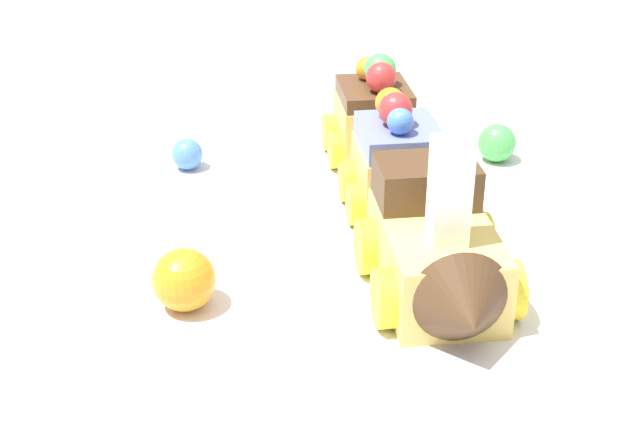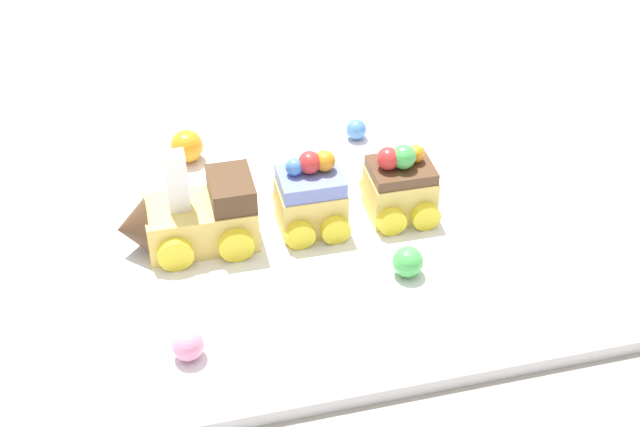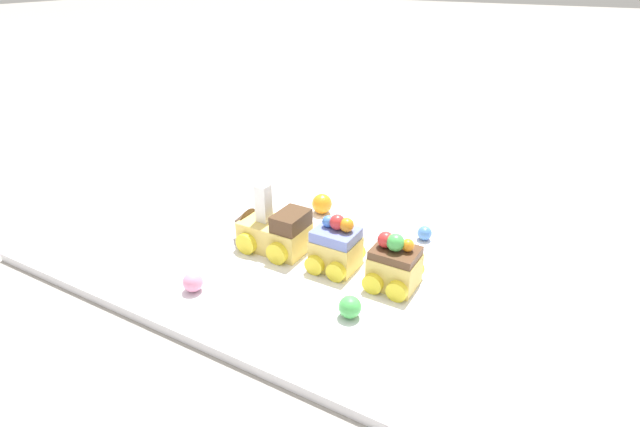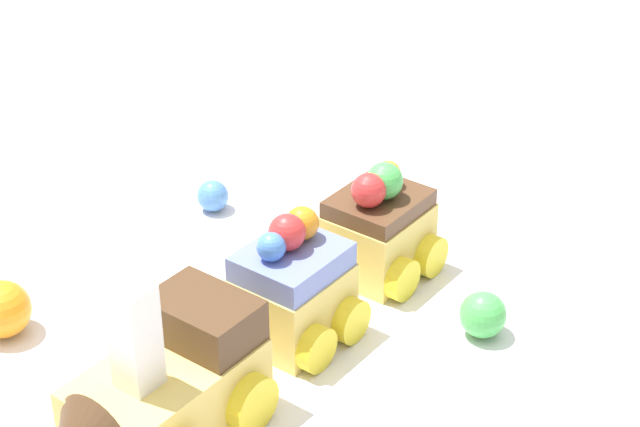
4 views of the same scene
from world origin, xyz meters
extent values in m
plane|color=gray|center=(0.00, 0.00, 0.00)|extent=(10.00, 10.00, 0.00)
cube|color=white|center=(0.00, 0.00, 0.01)|extent=(0.77, 0.44, 0.01)
cube|color=#EACC66|center=(0.07, 0.02, 0.03)|extent=(0.09, 0.05, 0.04)
cube|color=#4C331E|center=(0.04, 0.02, 0.06)|extent=(0.04, 0.05, 0.02)
cone|color=#4C331E|center=(0.12, 0.02, 0.04)|extent=(0.03, 0.05, 0.05)
cube|color=white|center=(0.08, 0.02, 0.06)|extent=(0.02, 0.02, 0.02)
cube|color=white|center=(0.08, 0.02, 0.08)|extent=(0.02, 0.02, 0.02)
cube|color=white|center=(0.08, 0.02, 0.09)|extent=(0.02, 0.02, 0.02)
cylinder|color=yellow|center=(0.09, -0.01, 0.03)|extent=(0.03, 0.01, 0.03)
cylinder|color=yellow|center=(0.09, 0.05, 0.03)|extent=(0.03, 0.01, 0.03)
cylinder|color=yellow|center=(0.04, -0.01, 0.03)|extent=(0.03, 0.01, 0.03)
cylinder|color=yellow|center=(0.04, 0.05, 0.03)|extent=(0.03, 0.01, 0.03)
cube|color=#EACC66|center=(-0.03, 0.02, 0.03)|extent=(0.06, 0.05, 0.04)
cube|color=#6B7AC6|center=(-0.03, 0.02, 0.06)|extent=(0.05, 0.05, 0.01)
sphere|color=orange|center=(-0.04, 0.02, 0.08)|extent=(0.02, 0.02, 0.02)
sphere|color=red|center=(-0.03, 0.02, 0.08)|extent=(0.02, 0.02, 0.02)
sphere|color=#4C84E0|center=(-0.02, 0.02, 0.07)|extent=(0.02, 0.02, 0.02)
cylinder|color=yellow|center=(-0.01, -0.01, 0.02)|extent=(0.03, 0.01, 0.03)
cylinder|color=yellow|center=(-0.01, 0.05, 0.02)|extent=(0.03, 0.01, 0.03)
cylinder|color=yellow|center=(-0.04, -0.01, 0.02)|extent=(0.03, 0.01, 0.03)
cylinder|color=yellow|center=(-0.04, 0.05, 0.02)|extent=(0.03, 0.01, 0.03)
cube|color=#EACC66|center=(-0.11, 0.02, 0.03)|extent=(0.06, 0.05, 0.04)
cube|color=brown|center=(-0.11, 0.02, 0.06)|extent=(0.05, 0.05, 0.01)
sphere|color=orange|center=(-0.12, 0.02, 0.07)|extent=(0.02, 0.02, 0.02)
sphere|color=#4CBC56|center=(-0.11, 0.02, 0.07)|extent=(0.02, 0.02, 0.02)
sphere|color=red|center=(-0.10, 0.02, 0.07)|extent=(0.02, 0.02, 0.02)
cylinder|color=yellow|center=(-0.09, -0.01, 0.02)|extent=(0.03, 0.01, 0.03)
cylinder|color=yellow|center=(-0.09, 0.05, 0.02)|extent=(0.03, 0.01, 0.03)
cylinder|color=yellow|center=(-0.13, -0.01, 0.02)|extent=(0.03, 0.01, 0.03)
cylinder|color=yellow|center=(-0.12, 0.05, 0.02)|extent=(0.03, 0.01, 0.03)
sphere|color=orange|center=(0.06, -0.11, 0.03)|extent=(0.03, 0.03, 0.03)
sphere|color=#4C84E0|center=(-0.11, -0.10, 0.02)|extent=(0.02, 0.02, 0.02)
sphere|color=pink|center=(0.09, 0.15, 0.02)|extent=(0.02, 0.02, 0.02)
sphere|color=#4CBC56|center=(-0.09, 0.10, 0.02)|extent=(0.03, 0.03, 0.03)
camera|label=1|loc=(0.44, -0.09, 0.26)|focal=50.00mm
camera|label=2|loc=(0.11, 0.62, 0.50)|focal=50.00mm
camera|label=3|loc=(-0.28, 0.51, 0.37)|focal=28.00mm
camera|label=4|loc=(0.34, 0.31, 0.36)|focal=60.00mm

